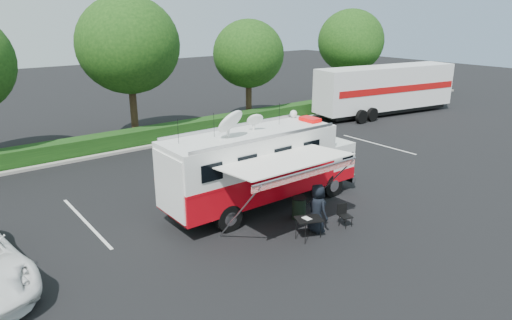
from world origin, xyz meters
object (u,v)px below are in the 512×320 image
at_px(semi_trailer, 385,89).
at_px(command_truck, 262,166).
at_px(folding_table, 309,220).
at_px(trash_bin, 299,208).

bearing_deg(semi_trailer, command_truck, -156.42).
relative_size(folding_table, trash_bin, 1.27).
distance_m(folding_table, trash_bin, 1.76).
bearing_deg(trash_bin, command_truck, 102.87).
relative_size(folding_table, semi_trailer, 0.09).
bearing_deg(trash_bin, folding_table, -121.61).
bearing_deg(command_truck, semi_trailer, 23.58).
height_order(folding_table, semi_trailer, semi_trailer).
bearing_deg(command_truck, folding_table, -98.42).
bearing_deg(folding_table, semi_trailer, 30.71).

